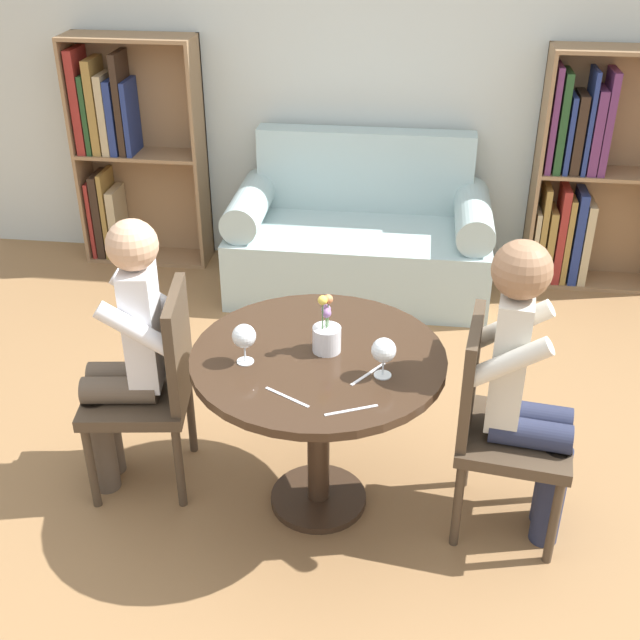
% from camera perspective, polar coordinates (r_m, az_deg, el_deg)
% --- Properties ---
extents(ground_plane, '(16.00, 16.00, 0.00)m').
position_cam_1_polar(ground_plane, '(3.46, -0.11, -12.71)').
color(ground_plane, olive).
extents(back_wall, '(5.20, 0.05, 2.70)m').
position_cam_1_polar(back_wall, '(5.05, 3.59, 18.50)').
color(back_wall, silver).
rests_on(back_wall, ground_plane).
extents(round_table, '(0.97, 0.97, 0.73)m').
position_cam_1_polar(round_table, '(3.09, -0.12, -4.63)').
color(round_table, '#382619').
rests_on(round_table, ground_plane).
extents(couch, '(1.56, 0.80, 0.92)m').
position_cam_1_polar(couch, '(4.96, 2.85, 5.68)').
color(couch, '#A8C1C1').
rests_on(couch, ground_plane).
extents(bookshelf_left, '(0.81, 0.28, 1.45)m').
position_cam_1_polar(bookshelf_left, '(5.37, -13.74, 11.73)').
color(bookshelf_left, '#93704C').
rests_on(bookshelf_left, ground_plane).
extents(bookshelf_right, '(0.81, 0.28, 1.45)m').
position_cam_1_polar(bookshelf_right, '(5.15, 18.28, 9.56)').
color(bookshelf_right, '#93704C').
rests_on(bookshelf_right, ground_plane).
extents(chair_left, '(0.47, 0.47, 0.90)m').
position_cam_1_polar(chair_left, '(3.34, -11.77, -4.35)').
color(chair_left, '#473828').
rests_on(chair_left, ground_plane).
extents(chair_right, '(0.47, 0.47, 0.90)m').
position_cam_1_polar(chair_right, '(3.14, 12.50, -6.94)').
color(chair_right, '#473828').
rests_on(chair_right, ground_plane).
extents(person_left, '(0.45, 0.38, 1.21)m').
position_cam_1_polar(person_left, '(3.28, -13.63, -2.30)').
color(person_left, brown).
rests_on(person_left, ground_plane).
extents(person_right, '(0.44, 0.37, 1.24)m').
position_cam_1_polar(person_right, '(3.04, 14.50, -4.61)').
color(person_right, '#282D47').
rests_on(person_right, ground_plane).
extents(wine_glass_left, '(0.09, 0.09, 0.16)m').
position_cam_1_polar(wine_glass_left, '(2.92, -5.42, -1.22)').
color(wine_glass_left, white).
rests_on(wine_glass_left, round_table).
extents(wine_glass_right, '(0.09, 0.09, 0.15)m').
position_cam_1_polar(wine_glass_right, '(2.84, 4.55, -2.23)').
color(wine_glass_right, white).
rests_on(wine_glass_right, round_table).
extents(flower_vase, '(0.11, 0.11, 0.24)m').
position_cam_1_polar(flower_vase, '(3.00, 0.47, -1.04)').
color(flower_vase, silver).
rests_on(flower_vase, round_table).
extents(knife_left_setting, '(0.18, 0.09, 0.00)m').
position_cam_1_polar(knife_left_setting, '(2.72, 2.24, -6.43)').
color(knife_left_setting, silver).
rests_on(knife_left_setting, round_table).
extents(fork_left_setting, '(0.12, 0.16, 0.00)m').
position_cam_1_polar(fork_left_setting, '(2.90, 3.44, -3.85)').
color(fork_left_setting, silver).
rests_on(fork_left_setting, round_table).
extents(knife_right_setting, '(0.17, 0.10, 0.00)m').
position_cam_1_polar(knife_right_setting, '(2.78, -2.36, -5.50)').
color(knife_right_setting, silver).
rests_on(knife_right_setting, round_table).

